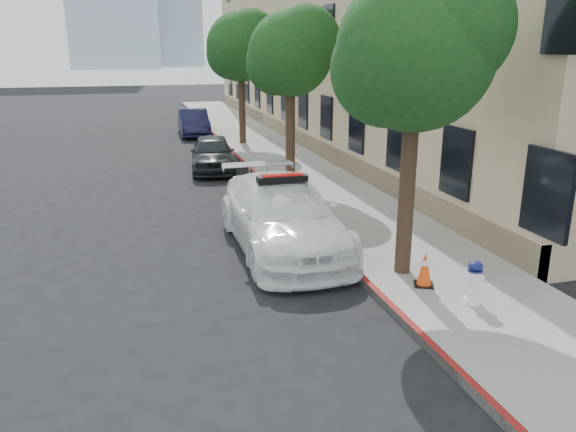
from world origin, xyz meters
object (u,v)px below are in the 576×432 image
(parked_car_mid, at_px, (212,153))
(traffic_cone, at_px, (425,269))
(police_car, at_px, (282,215))
(parked_car_far, at_px, (194,122))
(fire_hydrant, at_px, (474,283))

(parked_car_mid, relative_size, traffic_cone, 5.79)
(police_car, height_order, parked_car_mid, police_car)
(police_car, xyz_separation_m, parked_car_far, (0.01, 17.62, -0.11))
(traffic_cone, bearing_deg, parked_car_mid, 100.53)
(parked_car_far, height_order, traffic_cone, parked_car_far)
(police_car, height_order, parked_car_far, police_car)
(police_car, bearing_deg, fire_hydrant, -59.21)
(parked_car_mid, height_order, traffic_cone, parked_car_mid)
(parked_car_far, relative_size, traffic_cone, 6.17)
(parked_car_far, xyz_separation_m, traffic_cone, (1.87, -20.61, -0.19))
(parked_car_mid, bearing_deg, parked_car_far, 94.38)
(police_car, xyz_separation_m, fire_hydrant, (2.30, -3.88, -0.25))
(police_car, distance_m, fire_hydrant, 4.52)
(police_car, distance_m, parked_car_far, 17.62)
(parked_car_mid, relative_size, fire_hydrant, 4.96)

